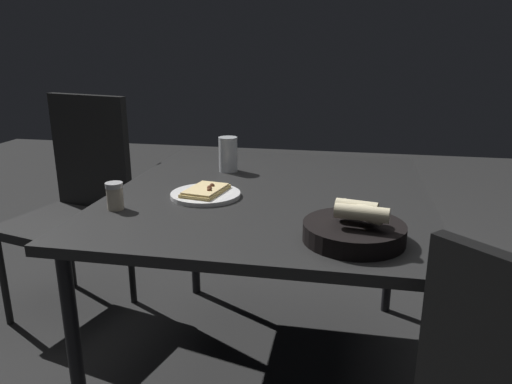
% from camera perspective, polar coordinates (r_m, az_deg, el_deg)
% --- Properties ---
extents(ground, '(8.00, 8.00, 0.00)m').
position_cam_1_polar(ground, '(1.98, 1.58, -19.95)').
color(ground, '#272727').
extents(dining_table, '(1.17, 1.03, 0.71)m').
position_cam_1_polar(dining_table, '(1.67, 1.76, -1.49)').
color(dining_table, black).
rests_on(dining_table, ground).
extents(pizza_plate, '(0.22, 0.22, 0.04)m').
position_cam_1_polar(pizza_plate, '(1.58, -5.90, -0.16)').
color(pizza_plate, white).
rests_on(pizza_plate, dining_table).
extents(bread_basket, '(0.26, 0.26, 0.11)m').
position_cam_1_polar(bread_basket, '(1.24, 11.47, -4.25)').
color(bread_basket, black).
rests_on(bread_basket, dining_table).
extents(beer_glass, '(0.07, 0.07, 0.13)m').
position_cam_1_polar(beer_glass, '(1.88, -3.27, 4.16)').
color(beer_glass, silver).
rests_on(beer_glass, dining_table).
extents(pepper_shaker, '(0.05, 0.05, 0.08)m').
position_cam_1_polar(pepper_shaker, '(1.50, -16.14, -0.62)').
color(pepper_shaker, '#BFB299').
rests_on(pepper_shaker, dining_table).
extents(chair_far, '(0.53, 0.53, 0.97)m').
position_cam_1_polar(chair_far, '(2.31, -20.17, -0.31)').
color(chair_far, '#252525').
rests_on(chair_far, ground).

